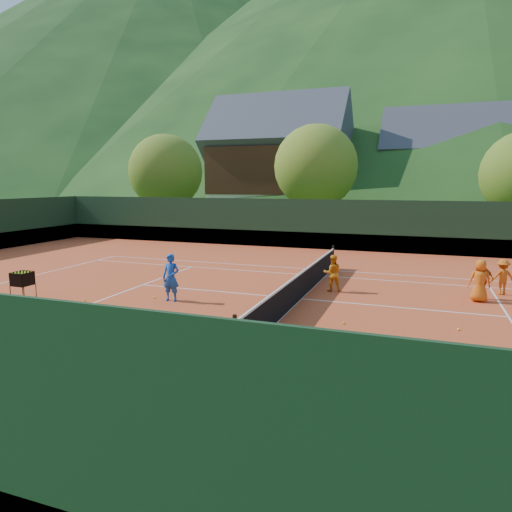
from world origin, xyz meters
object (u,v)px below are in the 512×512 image
(student_d, at_px, (502,277))
(ball_hopper, at_px, (22,279))
(tennis_net, at_px, (301,285))
(student_c, at_px, (480,281))
(chalet_left, at_px, (279,166))
(student_a, at_px, (332,273))
(chalet_mid, at_px, (447,172))
(student_b, at_px, (482,279))
(coach, at_px, (171,278))

(student_d, distance_m, ball_hopper, 16.77)
(student_d, relative_size, tennis_net, 0.11)
(student_c, xyz_separation_m, chalet_left, (-15.75, 28.31, 4.90))
(student_a, relative_size, student_d, 1.06)
(student_c, xyz_separation_m, ball_hopper, (-14.56, -5.16, 0.02))
(student_a, distance_m, chalet_mid, 33.17)
(student_a, height_order, ball_hopper, student_a)
(student_b, bearing_deg, ball_hopper, -1.34)
(coach, height_order, student_d, coach)
(coach, height_order, student_b, coach)
(coach, distance_m, student_a, 5.89)
(student_a, distance_m, student_d, 6.03)
(student_c, xyz_separation_m, student_d, (0.89, 1.37, -0.08))
(tennis_net, xyz_separation_m, ball_hopper, (-8.82, -3.47, 0.25))
(tennis_net, relative_size, ball_hopper, 12.07)
(coach, xyz_separation_m, student_c, (9.83, 3.45, -0.09))
(student_c, bearing_deg, chalet_left, -65.15)
(student_c, bearing_deg, student_b, -109.19)
(student_a, xyz_separation_m, student_c, (4.95, 0.16, 0.04))
(student_d, bearing_deg, student_a, -1.12)
(coach, bearing_deg, chalet_mid, 68.83)
(coach, xyz_separation_m, tennis_net, (4.08, 1.76, -0.31))
(ball_hopper, relative_size, chalet_left, 0.07)
(student_c, height_order, tennis_net, student_c)
(chalet_mid, bearing_deg, tennis_net, -100.01)
(student_b, distance_m, student_d, 1.21)
(student_c, bearing_deg, coach, 15.10)
(coach, bearing_deg, tennis_net, 17.86)
(student_d, height_order, chalet_mid, chalet_mid)
(student_a, distance_m, tennis_net, 1.73)
(chalet_mid, bearing_deg, student_c, -90.45)
(student_a, bearing_deg, chalet_mid, -118.84)
(ball_hopper, distance_m, chalet_mid, 40.51)
(student_a, xyz_separation_m, chalet_left, (-10.80, 28.47, 4.95))
(student_a, xyz_separation_m, student_d, (5.83, 1.54, -0.04))
(coach, distance_m, student_c, 10.42)
(coach, xyz_separation_m, chalet_left, (-5.92, 31.76, 4.82))
(ball_hopper, xyz_separation_m, chalet_mid, (14.82, 37.47, 4.22))
(coach, distance_m, tennis_net, 4.46)
(coach, height_order, chalet_mid, chalet_mid)
(tennis_net, bearing_deg, coach, -156.71)
(chalet_left, bearing_deg, student_c, -60.92)
(ball_hopper, xyz_separation_m, chalet_left, (-1.18, 33.47, 4.88))
(student_c, relative_size, chalet_left, 0.10)
(student_b, distance_m, chalet_mid, 32.16)
(tennis_net, relative_size, chalet_mid, 0.95)
(ball_hopper, bearing_deg, coach, 19.85)
(tennis_net, distance_m, chalet_left, 32.04)
(student_c, bearing_deg, chalet_mid, -94.69)
(coach, relative_size, tennis_net, 0.13)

